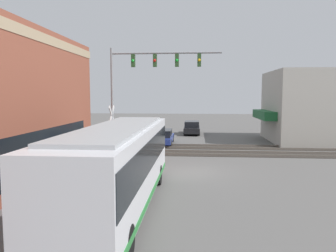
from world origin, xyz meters
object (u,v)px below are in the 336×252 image
at_px(parked_car_blue, 163,137).
at_px(city_bus, 119,163).
at_px(crossing_signal, 112,127).
at_px(parked_car_black, 192,128).

bearing_deg(parked_car_blue, city_bus, 180.00).
bearing_deg(crossing_signal, city_bus, -164.01).
xyz_separation_m(city_bus, parked_car_blue, (17.21, -0.00, -1.20)).
distance_m(crossing_signal, parked_car_black, 16.25).
xyz_separation_m(crossing_signal, parked_car_blue, (7.11, -2.90, -1.65)).
relative_size(city_bus, parked_car_blue, 2.49).
bearing_deg(parked_car_blue, parked_car_black, -17.79).
xyz_separation_m(crossing_signal, parked_car_black, (15.21, -5.50, -1.59)).
bearing_deg(parked_car_black, city_bus, 174.14).
bearing_deg(parked_car_blue, crossing_signal, 157.84).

